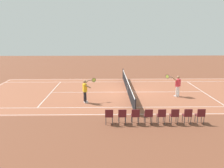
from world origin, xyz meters
The scene contains 15 objects.
ground_plane centered at (0.00, 0.00, 0.00)m, with size 60.00×60.00×0.00m, color brown.
court_slab centered at (0.00, 0.00, 0.00)m, with size 24.20×11.40×0.00m, color #935138.
court_line_markings centered at (0.00, 0.00, 0.00)m, with size 23.85×11.05×0.01m.
tennis_net centered at (0.00, 0.00, 0.49)m, with size 0.10×11.70×1.08m.
tennis_player_near centered at (3.25, 2.96, 0.93)m, with size 0.95×0.90×1.70m.
tennis_player_far centered at (-3.77, 1.45, 0.93)m, with size 1.11×0.74×1.70m.
tennis_ball centered at (-0.18, 0.30, 0.03)m, with size 0.07×0.07×0.07m, color #CCE01E.
spectator_chair_0 centered at (-3.46, 7.07, 0.52)m, with size 0.44×0.44×0.88m.
spectator_chair_1 centered at (-2.74, 7.07, 0.52)m, with size 0.44×0.44×0.88m.
spectator_chair_2 centered at (-2.02, 7.07, 0.52)m, with size 0.44×0.44×0.88m.
spectator_chair_3 centered at (-1.30, 7.07, 0.52)m, with size 0.44×0.44×0.88m.
spectator_chair_4 centered at (-0.57, 7.07, 0.52)m, with size 0.44×0.44×0.88m.
spectator_chair_5 centered at (0.15, 7.07, 0.52)m, with size 0.44×0.44×0.88m.
spectator_chair_6 centered at (0.87, 7.07, 0.52)m, with size 0.44×0.44×0.88m.
spectator_chair_7 centered at (1.59, 7.07, 0.52)m, with size 0.44×0.44×0.88m.
Camera 1 is at (1.67, 19.54, 5.06)m, focal length 38.50 mm.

